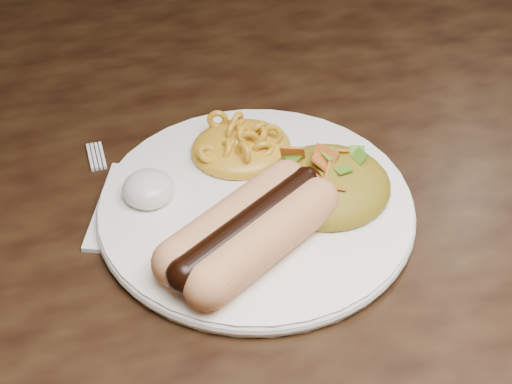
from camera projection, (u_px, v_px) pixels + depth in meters
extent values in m
cube|color=black|center=(339.00, 126.00, 0.74)|extent=(1.60, 0.90, 0.04)
cylinder|color=white|center=(256.00, 208.00, 0.61)|extent=(0.28, 0.28, 0.01)
cylinder|color=tan|center=(255.00, 246.00, 0.55)|extent=(0.12, 0.09, 0.03)
cylinder|color=tan|center=(243.00, 215.00, 0.57)|extent=(0.12, 0.09, 0.03)
cylinder|color=black|center=(249.00, 226.00, 0.56)|extent=(0.12, 0.09, 0.03)
ellipsoid|color=gold|center=(241.00, 137.00, 0.64)|extent=(0.09, 0.08, 0.03)
ellipsoid|color=silver|center=(148.00, 185.00, 0.60)|extent=(0.05, 0.05, 0.03)
ellipsoid|color=#BA4708|center=(328.00, 180.00, 0.61)|extent=(0.10, 0.10, 0.04)
cube|color=white|center=(107.00, 206.00, 0.62)|extent=(0.08, 0.15, 0.00)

